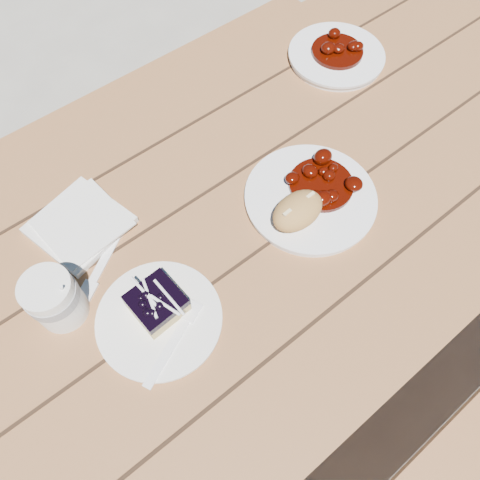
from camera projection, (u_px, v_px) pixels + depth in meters
ground at (224, 350)px, 1.51m from camera, size 60.00×60.00×0.00m
picnic_table at (216, 271)px, 0.99m from camera, size 2.00×1.55×0.75m
main_plate at (310, 199)px, 0.88m from camera, size 0.24×0.24×0.02m
goulash_stew at (322, 180)px, 0.87m from camera, size 0.12×0.12×0.04m
bread_roll at (298, 211)px, 0.82m from camera, size 0.11×0.07×0.05m
dessert_plate at (159, 319)px, 0.77m from camera, size 0.20×0.20×0.01m
blueberry_cake at (157, 303)px, 0.75m from camera, size 0.08×0.08×0.05m
fork_dessert at (168, 352)px, 0.73m from camera, size 0.16×0.09×0.00m
coffee_cup at (55, 299)px, 0.73m from camera, size 0.08×0.08×0.10m
napkin_stack at (80, 225)px, 0.85m from camera, size 0.18×0.18×0.01m
fork_table at (108, 253)px, 0.83m from camera, size 0.15×0.11×0.00m
second_plate at (336, 56)px, 1.07m from camera, size 0.21×0.21×0.02m
second_stew at (338, 45)px, 1.05m from camera, size 0.12×0.12×0.04m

